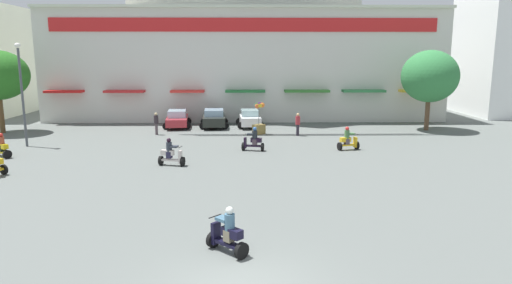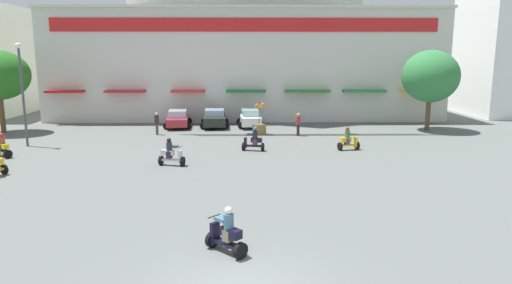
{
  "view_description": "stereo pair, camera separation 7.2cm",
  "coord_description": "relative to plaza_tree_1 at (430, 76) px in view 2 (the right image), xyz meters",
  "views": [
    {
      "loc": [
        0.18,
        -11.21,
        6.12
      ],
      "look_at": [
        0.68,
        13.02,
        1.47
      ],
      "focal_mm": 32.2,
      "sensor_mm": 36.0,
      "label": 1
    },
    {
      "loc": [
        0.25,
        -11.21,
        6.12
      ],
      "look_at": [
        0.68,
        13.02,
        1.47
      ],
      "focal_mm": 32.2,
      "sensor_mm": 36.0,
      "label": 2
    }
  ],
  "objects": [
    {
      "name": "scooter_rider_6",
      "position": [
        -18.93,
        -11.81,
        -3.71
      ],
      "size": [
        1.5,
        0.81,
        1.56
      ],
      "color": "black",
      "rests_on": "ground"
    },
    {
      "name": "scooter_rider_0",
      "position": [
        -8.14,
        -7.75,
        -3.73
      ],
      "size": [
        1.46,
        0.86,
        1.53
      ],
      "color": "black",
      "rests_on": "ground"
    },
    {
      "name": "parked_car_1",
      "position": [
        -17.49,
        1.9,
        -3.59
      ],
      "size": [
        2.58,
        4.27,
        1.52
      ],
      "color": "#232722",
      "rests_on": "ground"
    },
    {
      "name": "plaza_tree_1",
      "position": [
        0.0,
        0.0,
        0.0
      ],
      "size": [
        4.49,
        4.53,
        6.46
      ],
      "color": "brown",
      "rests_on": "ground"
    },
    {
      "name": "streetlamp_near",
      "position": [
        -29.54,
        -6.17,
        -0.37
      ],
      "size": [
        0.4,
        0.4,
        6.83
      ],
      "color": "#474C51",
      "rests_on": "ground"
    },
    {
      "name": "balloon_vendor_cart",
      "position": [
        -13.75,
        -1.65,
        -3.31
      ],
      "size": [
        1.07,
        1.05,
        2.48
      ],
      "color": "olive",
      "rests_on": "ground"
    },
    {
      "name": "scooter_rider_5",
      "position": [
        -15.32,
        -23.35,
        -3.71
      ],
      "size": [
        1.38,
        1.36,
        1.54
      ],
      "color": "black",
      "rests_on": "ground"
    },
    {
      "name": "parked_car_0",
      "position": [
        -20.61,
        1.94,
        -3.63
      ],
      "size": [
        2.57,
        4.45,
        1.46
      ],
      "color": "#AA2A31",
      "rests_on": "ground"
    },
    {
      "name": "parked_car_2",
      "position": [
        -14.46,
        1.91,
        -3.61
      ],
      "size": [
        2.43,
        3.93,
        1.48
      ],
      "color": "white",
      "rests_on": "ground"
    },
    {
      "name": "scooter_rider_1",
      "position": [
        -14.29,
        -7.9,
        -3.72
      ],
      "size": [
        1.48,
        0.8,
        1.55
      ],
      "color": "black",
      "rests_on": "ground"
    },
    {
      "name": "ground_plane",
      "position": [
        -14.89,
        -12.6,
        -4.36
      ],
      "size": [
        128.0,
        128.0,
        0.0
      ],
      "primitive_type": "plane",
      "color": "#5A605D"
    },
    {
      "name": "scooter_rider_3",
      "position": [
        -29.48,
        -9.5,
        -3.74
      ],
      "size": [
        1.51,
        1.3,
        1.5
      ],
      "color": "black",
      "rests_on": "ground"
    },
    {
      "name": "pedestrian_1",
      "position": [
        -10.83,
        -2.44,
        -3.37
      ],
      "size": [
        0.41,
        0.41,
        1.73
      ],
      "color": "#2A242F",
      "rests_on": "ground"
    },
    {
      "name": "colonial_building",
      "position": [
        -14.89,
        10.36,
        4.59
      ],
      "size": [
        36.79,
        16.35,
        21.29
      ],
      "color": "silver",
      "rests_on": "ground"
    },
    {
      "name": "pedestrian_0",
      "position": [
        -21.67,
        -1.79,
        -3.37
      ],
      "size": [
        0.43,
        0.43,
        1.72
      ],
      "color": "#514247",
      "rests_on": "ground"
    }
  ]
}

